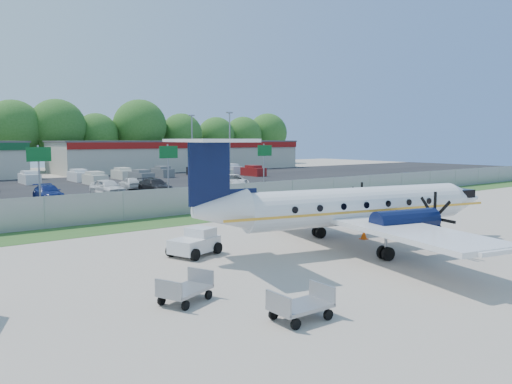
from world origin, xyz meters
TOP-DOWN VIEW (x-y plane):
  - ground at (0.00, 0.00)m, footprint 170.00×170.00m
  - grass_verge at (0.00, 12.00)m, footprint 170.00×4.00m
  - access_road at (0.00, 19.00)m, footprint 170.00×8.00m
  - parking_lot at (0.00, 40.00)m, footprint 170.00×32.00m
  - perimeter_fence at (0.00, 14.00)m, footprint 120.00×0.06m
  - building_east at (26.00, 61.98)m, footprint 44.40×12.40m
  - sign_left at (-8.00, 22.91)m, footprint 1.80×0.26m
  - sign_mid at (3.00, 22.91)m, footprint 1.80×0.26m
  - sign_right at (14.00, 22.91)m, footprint 1.80×0.26m
  - light_pole_ne at (20.00, 38.00)m, footprint 0.90×0.35m
  - light_pole_se at (20.00, 48.00)m, footprint 0.90×0.35m
  - tree_line at (0.00, 74.00)m, footprint 112.00×6.00m
  - aircraft at (0.82, -0.77)m, footprint 17.84×17.46m
  - pushback_tug at (-6.19, 2.57)m, footprint 2.65×2.30m
  - baggage_cart_near at (-10.00, -3.20)m, footprint 2.08×1.69m
  - baggage_cart_far at (-8.04, -6.75)m, footprint 1.86×1.15m
  - cone_nose at (3.01, 0.24)m, footprint 0.38×0.38m
  - cone_port_wing at (4.81, -5.66)m, footprint 0.39×0.39m
  - cone_starboard_wing at (2.90, 11.50)m, footprint 0.43×0.43m
  - road_car_mid at (9.19, 20.11)m, footprint 4.27×1.99m
  - road_car_east at (31.53, 17.23)m, footprint 5.80×2.68m
  - parked_car_b at (-5.85, 29.02)m, footprint 2.14×4.86m
  - parked_car_c at (-0.29, 29.28)m, footprint 2.31×4.97m
  - parked_car_d at (4.57, 28.92)m, footprint 2.08×5.04m
  - parked_car_e at (13.80, 28.24)m, footprint 4.34×6.14m
  - parked_car_g at (4.13, 34.29)m, footprint 1.86×4.05m
  - far_parking_rows at (0.00, 45.00)m, footprint 56.00×10.00m

SIDE VIEW (x-z plane):
  - ground at x=0.00m, z-range 0.00..0.00m
  - tree_line at x=0.00m, z-range -7.00..7.00m
  - road_car_mid at x=9.19m, z-range -0.71..0.71m
  - road_car_east at x=31.53m, z-range -0.82..0.82m
  - parked_car_b at x=-5.85m, z-range -0.69..0.69m
  - parked_car_c at x=-0.29m, z-range -0.82..0.82m
  - parked_car_d at x=4.57m, z-range -0.73..0.73m
  - parked_car_e at x=13.80m, z-range -0.78..0.78m
  - parked_car_g at x=4.13m, z-range -0.67..0.67m
  - far_parking_rows at x=0.00m, z-range -0.80..0.80m
  - grass_verge at x=0.00m, z-range 0.00..0.02m
  - access_road at x=0.00m, z-range 0.00..0.02m
  - parking_lot at x=0.00m, z-range 0.00..0.02m
  - cone_nose at x=3.01m, z-range -0.01..0.53m
  - cone_port_wing at x=4.81m, z-range -0.02..0.54m
  - cone_starboard_wing at x=2.90m, z-range -0.02..0.60m
  - baggage_cart_near at x=-10.00m, z-range -0.03..0.91m
  - baggage_cart_far at x=-8.04m, z-range -0.03..0.94m
  - pushback_tug at x=-6.19m, z-range -0.03..1.22m
  - perimeter_fence at x=0.00m, z-range 0.01..2.00m
  - aircraft at x=0.82m, z-range -0.62..4.82m
  - building_east at x=26.00m, z-range 0.01..5.25m
  - sign_left at x=-8.00m, z-range 1.11..6.11m
  - sign_mid at x=3.00m, z-range 1.11..6.11m
  - sign_right at x=14.00m, z-range 1.11..6.11m
  - light_pole_ne at x=20.00m, z-range 0.69..9.78m
  - light_pole_se at x=20.00m, z-range 0.69..9.78m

